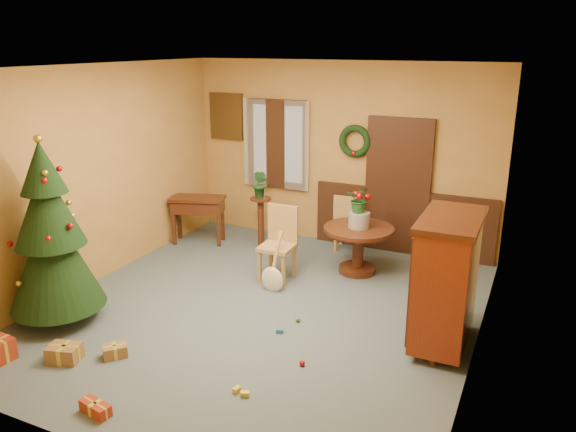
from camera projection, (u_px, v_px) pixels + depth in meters
The scene contains 21 objects.
room_envelope at pixel (351, 178), 8.83m from camera, with size 5.50×5.50×5.50m.
dining_table at pixel (358, 241), 7.91m from camera, with size 0.99×0.99×0.68m.
urn at pixel (359, 220), 7.82m from camera, with size 0.30×0.30×0.22m, color slate.
centerpiece_plant at pixel (360, 199), 7.73m from camera, with size 0.34×0.30×0.38m, color #1E4C23.
chair_near at pixel (279, 240), 7.71m from camera, with size 0.45×0.45×1.03m.
chair_far at pixel (348, 221), 8.73m from camera, with size 0.42×0.42×0.92m.
guitar at pixel (272, 264), 7.35m from camera, with size 0.32×0.15×0.75m, color beige, non-canonical shape.
plant_stand at pixel (261, 217), 8.82m from camera, with size 0.32×0.32×0.84m.
stand_plant at pixel (260, 184), 8.66m from camera, with size 0.24×0.20×0.44m, color #19471E.
christmas_tree at pixel (51, 236), 6.36m from camera, with size 1.07×1.07×2.22m.
writing_desk at pixel (198, 208), 9.08m from camera, with size 0.96×0.68×0.77m.
sideboard at pixel (446, 278), 5.92m from camera, with size 0.61×1.14×1.46m.
gift_a at pixel (65, 353), 5.80m from camera, with size 0.37×0.32×0.17m.
gift_b at pixel (0, 350), 5.80m from camera, with size 0.26×0.26×0.24m.
gift_c at pixel (115, 351), 5.88m from camera, with size 0.29×0.29×0.13m.
gift_d at pixel (96, 408), 4.98m from camera, with size 0.33×0.18×0.11m.
toy_a at pixel (280, 331), 6.36m from camera, with size 0.08×0.05×0.05m, color #2861AF.
toy_b at pixel (298, 320), 6.62m from camera, with size 0.06×0.06×0.06m, color #2A8A25.
toy_c at pixel (237, 390), 5.30m from camera, with size 0.08×0.05×0.05m, color gold.
toy_d at pixel (302, 363), 5.72m from camera, with size 0.06×0.06×0.06m, color #AC0B0D.
toy_e at pixel (245, 394), 5.23m from camera, with size 0.08×0.05×0.05m, color gold.
Camera 1 is at (2.93, -5.53, 3.17)m, focal length 35.00 mm.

